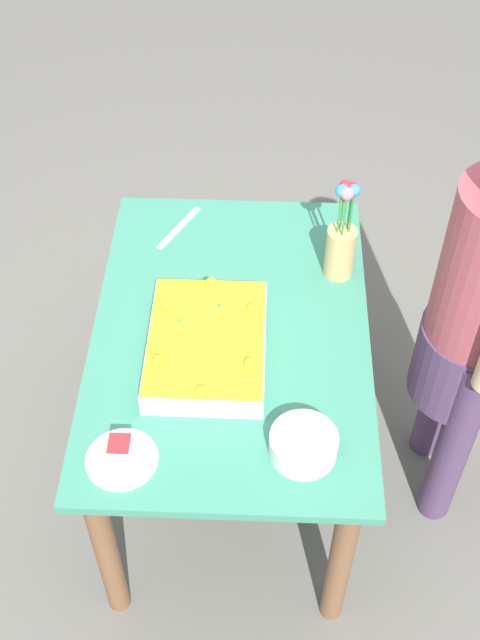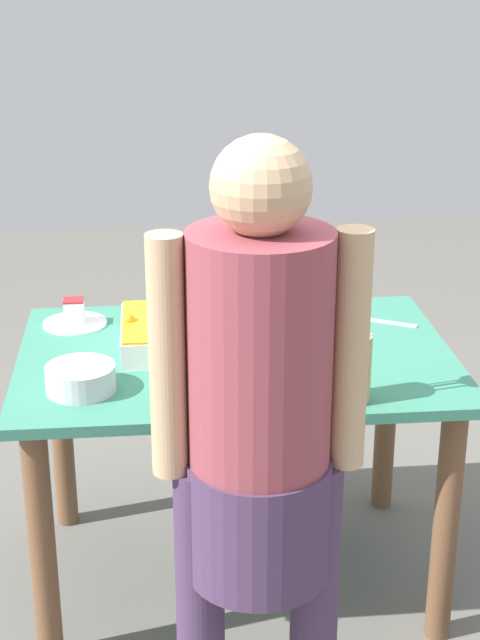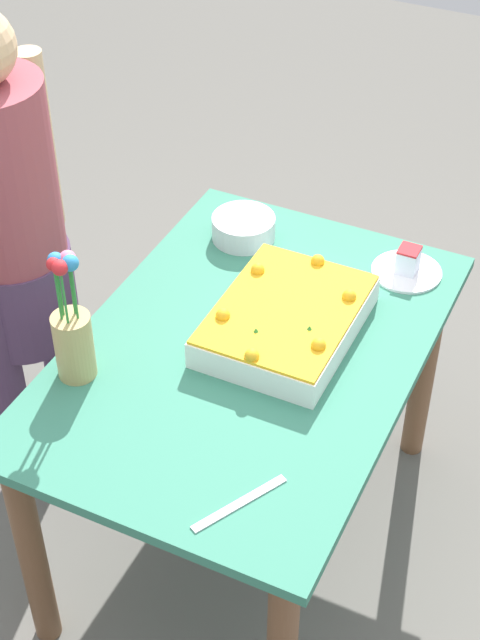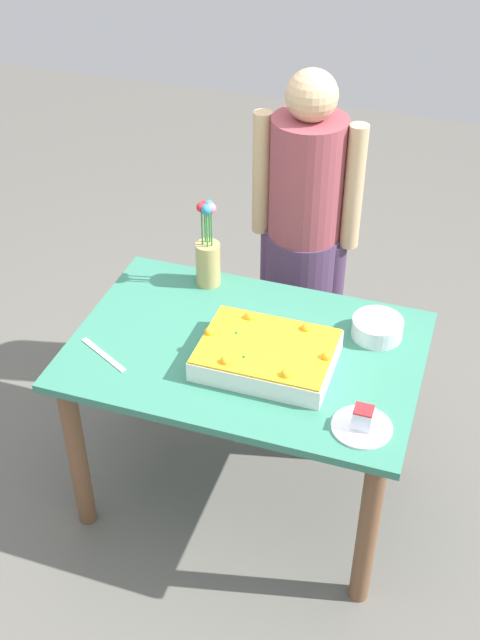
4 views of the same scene
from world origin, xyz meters
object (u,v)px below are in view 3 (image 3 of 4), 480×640
object	(u,v)px
sheet_cake	(286,320)
flower_vase	(72,334)
fruit_bowl	(244,228)
person_standing	(9,235)
serving_plate_with_slice	(407,266)
cake_knife	(240,503)

from	to	relation	value
sheet_cake	flower_vase	world-z (taller)	flower_vase
flower_vase	fruit_bowl	distance (m)	0.70
sheet_cake	person_standing	size ratio (longest dim) A/B	0.30
serving_plate_with_slice	cake_knife	bearing A→B (deg)	175.91
sheet_cake	serving_plate_with_slice	size ratio (longest dim) A/B	2.36
cake_knife	sheet_cake	bearing A→B (deg)	-138.00
sheet_cake	person_standing	distance (m)	0.79
fruit_bowl	person_standing	world-z (taller)	person_standing
flower_vase	person_standing	world-z (taller)	person_standing
sheet_cake	flower_vase	xyz separation A→B (m)	(-0.36, 0.40, 0.08)
person_standing	flower_vase	bearing A→B (deg)	-36.08
cake_knife	flower_vase	world-z (taller)	flower_vase
serving_plate_with_slice	flower_vase	xyz separation A→B (m)	(-0.73, 0.60, 0.10)
serving_plate_with_slice	fruit_bowl	world-z (taller)	serving_plate_with_slice
cake_knife	person_standing	xyz separation A→B (m)	(0.48, 0.91, 0.11)
serving_plate_with_slice	sheet_cake	bearing A→B (deg)	151.76
fruit_bowl	flower_vase	bearing A→B (deg)	170.02
serving_plate_with_slice	cake_knife	size ratio (longest dim) A/B	0.80
cake_knife	fruit_bowl	bearing A→B (deg)	-126.67
serving_plate_with_slice	cake_knife	distance (m)	0.93
flower_vase	person_standing	size ratio (longest dim) A/B	0.24
person_standing	sheet_cake	bearing A→B (deg)	5.60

